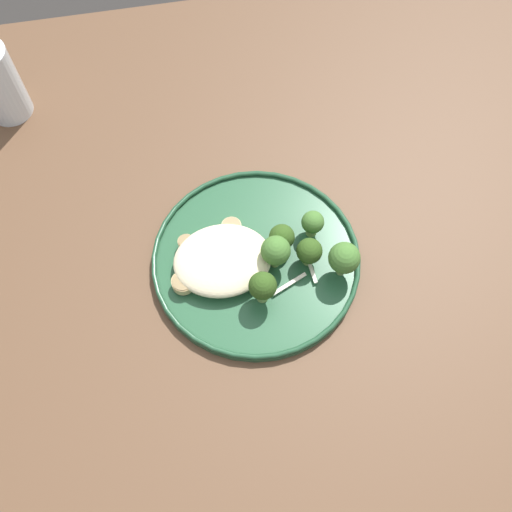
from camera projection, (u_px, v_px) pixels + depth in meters
The scene contains 19 objects.
ground at pixel (260, 377), 1.53m from camera, with size 6.00×6.00×0.00m, color #2D2B28.
wooden_dining_table at pixel (262, 263), 0.94m from camera, with size 1.40×1.00×0.74m.
dinner_plate at pixel (256, 260), 0.85m from camera, with size 0.29×0.29×0.02m.
noodle_bed at pixel (223, 260), 0.83m from camera, with size 0.13×0.11×0.03m.
seared_scallop_rear_pale at pixel (231, 227), 0.86m from camera, with size 0.03×0.03×0.01m.
seared_scallop_tiny_bay at pixel (183, 283), 0.82m from camera, with size 0.03×0.03×0.01m.
seared_scallop_half_hidden at pixel (225, 260), 0.83m from camera, with size 0.03×0.03×0.02m.
seared_scallop_right_edge at pixel (210, 274), 0.82m from camera, with size 0.03×0.03×0.01m.
seared_scallop_left_edge at pixel (196, 264), 0.83m from camera, with size 0.04×0.04×0.02m.
seared_scallop_tilted_round at pixel (187, 246), 0.84m from camera, with size 0.02×0.02×0.02m.
broccoli_floret_left_leaning at pixel (344, 258), 0.80m from camera, with size 0.04×0.04×0.06m.
broccoli_floret_center_pile at pixel (282, 237), 0.83m from camera, with size 0.04×0.04×0.05m.
broccoli_floret_small_sprig at pixel (309, 252), 0.82m from camera, with size 0.04×0.04×0.05m.
broccoli_floret_tall_stalk at pixel (263, 287), 0.79m from camera, with size 0.04×0.04×0.06m.
broccoli_floret_split_head at pixel (313, 223), 0.84m from camera, with size 0.03×0.03×0.05m.
broccoli_floret_front_edge at pixel (276, 251), 0.81m from camera, with size 0.04×0.04×0.06m.
onion_sliver_curled_piece at pixel (289, 284), 0.82m from camera, with size 0.06×0.01×0.00m, color silver.
onion_sliver_long_sliver at pixel (311, 268), 0.83m from camera, with size 0.05×0.01×0.00m, color silver.
water_glass at pixel (0, 87), 0.93m from camera, with size 0.07×0.07×0.12m.
Camera 1 is at (-0.09, -0.40, 1.51)m, focal length 42.69 mm.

